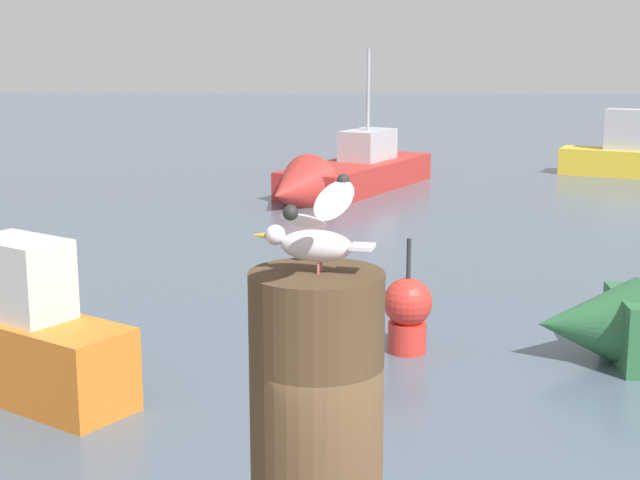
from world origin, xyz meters
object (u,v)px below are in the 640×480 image
(seagull, at_px, (315,230))
(channel_buoy, at_px, (408,312))
(boat_red, at_px, (339,177))
(mooring_post, at_px, (317,429))

(seagull, relative_size, channel_buoy, 0.50)
(seagull, relative_size, boat_red, 0.11)
(channel_buoy, bearing_deg, boat_red, 95.36)
(mooring_post, distance_m, boat_red, 18.81)
(mooring_post, distance_m, seagull, 0.66)
(mooring_post, relative_size, boat_red, 0.17)
(mooring_post, bearing_deg, seagull, 167.90)
(mooring_post, xyz_separation_m, seagull, (-0.00, 0.00, 0.66))
(channel_buoy, bearing_deg, mooring_post, -95.12)
(seagull, bearing_deg, boat_red, 91.13)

